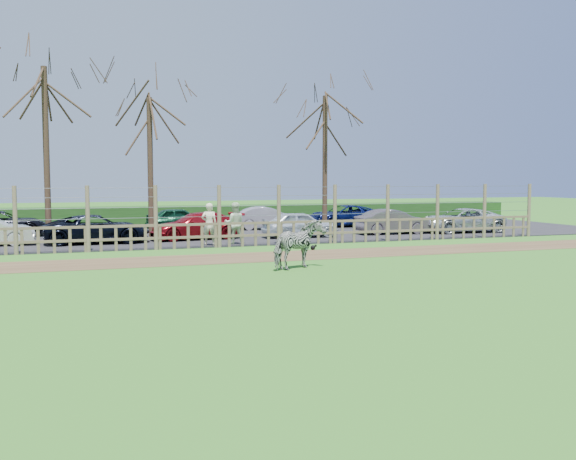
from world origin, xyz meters
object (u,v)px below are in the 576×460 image
object	(u,v)px
tree_mid	(150,133)
car_10	(180,219)
car_6	(461,220)
car_12	(344,216)
car_2	(97,229)
car_8	(2,224)
tree_right	(325,130)
zebra	(298,244)
tree_left	(45,111)
car_5	(392,222)
car_3	(196,226)
visitor_a	(209,224)
car_4	(300,224)
visitor_b	(235,223)
car_11	(267,218)
crow	(313,247)

from	to	relation	value
tree_mid	car_10	size ratio (longest dim) A/B	1.94
car_6	car_12	world-z (taller)	same
car_2	car_8	xyz separation A→B (m)	(-4.07, 4.63, 0.00)
tree_right	zebra	world-z (taller)	tree_right
tree_left	zebra	xyz separation A→B (m)	(7.42, -11.20, -4.86)
tree_right	car_12	xyz separation A→B (m)	(2.07, 2.16, -4.60)
zebra	car_8	size ratio (longest dim) A/B	0.41
tree_right	car_6	xyz separation A→B (m)	(6.09, -3.31, -4.60)
car_5	car_3	bearing A→B (deg)	89.39
visitor_a	car_2	size ratio (longest dim) A/B	0.40
zebra	car_2	bearing A→B (deg)	-0.29
zebra	car_4	bearing A→B (deg)	-50.24
car_5	visitor_b	bearing A→B (deg)	105.85
visitor_b	car_2	distance (m)	5.83
car_5	car_12	xyz separation A→B (m)	(-0.28, 5.17, 0.00)
car_4	tree_right	bearing A→B (deg)	-36.85
car_12	tree_mid	bearing A→B (deg)	-79.27
tree_mid	car_4	distance (m)	8.19
car_5	car_6	size ratio (longest dim) A/B	0.84
car_5	tree_right	bearing A→B (deg)	39.57
tree_mid	car_12	distance (m)	12.15
tree_mid	tree_left	bearing A→B (deg)	-167.47
tree_mid	car_11	xyz separation A→B (m)	(6.37, 2.20, -4.23)
car_5	car_8	bearing A→B (deg)	77.08
car_4	car_10	xyz separation A→B (m)	(-4.63, 5.52, 0.00)
tree_left	crow	bearing A→B (deg)	-33.96
car_5	car_11	distance (m)	6.86
zebra	car_4	distance (m)	10.09
visitor_b	visitor_a	bearing A→B (deg)	21.88
zebra	car_4	xyz separation A→B (m)	(3.53, 9.45, -0.11)
car_8	car_10	world-z (taller)	same
zebra	car_8	world-z (taller)	zebra
car_6	car_11	size ratio (longest dim) A/B	1.19
visitor_b	car_5	bearing A→B (deg)	-153.76
tree_left	car_12	xyz separation A→B (m)	(15.57, 3.66, -4.98)
visitor_b	tree_right	bearing A→B (deg)	-128.02
car_5	car_12	bearing A→B (deg)	4.67
car_4	car_11	bearing A→B (deg)	2.15
visitor_a	crow	distance (m)	4.47
tree_left	tree_mid	distance (m)	4.67
tree_right	crow	size ratio (longest dim) A/B	28.62
visitor_a	car_8	world-z (taller)	visitor_a
car_6	car_8	distance (m)	22.28
visitor_b	car_3	size ratio (longest dim) A/B	0.42
car_10	car_3	bearing A→B (deg)	-179.42
visitor_b	car_10	xyz separation A→B (m)	(-1.02, 7.46, -0.26)
car_5	car_6	world-z (taller)	same
car_8	car_10	xyz separation A→B (m)	(8.45, 0.65, 0.00)
tree_right	car_10	bearing A→B (deg)	162.46
visitor_a	car_10	bearing A→B (deg)	-75.52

